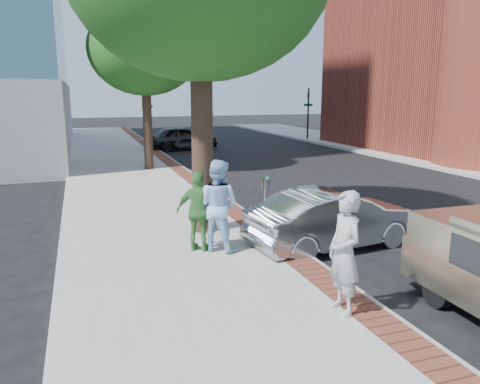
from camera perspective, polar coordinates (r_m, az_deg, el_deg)
name	(u,v)px	position (r m, az deg, el deg)	size (l,w,h in m)	color
ground	(253,258)	(10.25, 1.57, -8.04)	(120.00, 120.00, 0.00)	black
sidewalk	(138,189)	(17.46, -12.36, 0.42)	(5.00, 60.00, 0.15)	#9E9991
brick_strip	(196,183)	(17.82, -5.33, 1.14)	(0.60, 60.00, 0.01)	brown
curb	(205,184)	(17.92, -4.24, 0.96)	(0.10, 60.00, 0.15)	gray
sidewalk_far	(480,166)	(24.92, 27.25, 2.80)	(5.00, 60.00, 0.15)	#9E9991
signal_near	(147,112)	(31.33, -11.21, 9.55)	(0.70, 0.15, 3.80)	black
signal_far	(308,110)	(34.87, 8.31, 9.89)	(0.70, 0.15, 3.80)	black
tree_far	(145,50)	(21.28, -11.57, 16.65)	(4.80, 4.80, 7.14)	black
parking_meter	(266,193)	(11.00, 3.15, -0.11)	(0.12, 0.32, 1.47)	gray
person_gray	(344,253)	(7.38, 12.62, -7.27)	(0.71, 0.46, 1.94)	#9E9EA2
person_officer	(218,205)	(10.05, -2.75, -1.65)	(0.96, 0.75, 1.99)	#98C2EB
person_green	(199,212)	(10.07, -4.99, -2.40)	(1.02, 0.42, 1.73)	#42843C
sedan_silver	(334,219)	(10.95, 11.43, -3.22)	(1.44, 4.13, 1.36)	#A2A5A8
bg_car	(182,138)	(29.28, -7.05, 6.56)	(1.75, 4.35, 1.48)	black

